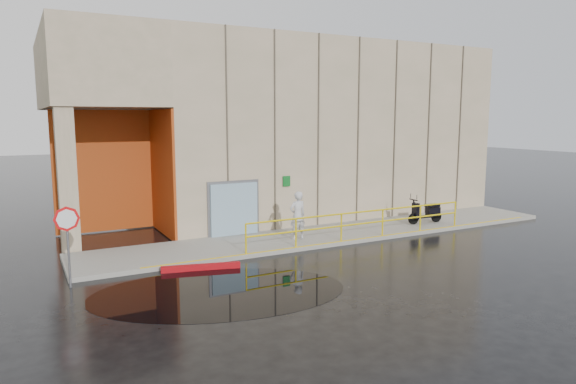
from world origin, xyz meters
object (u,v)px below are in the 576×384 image
Objects in this scene: stop_sign at (67,228)px; red_curb at (201,267)px; person at (298,216)px; scooter at (426,206)px.

stop_sign is 4.02m from red_curb.
person is 8.10m from stop_sign.
scooter is at bearing 23.08° from stop_sign.
person is 4.63m from red_curb.
red_curb is (3.70, -0.09, -1.59)m from stop_sign.
person is 0.75× the size of red_curb.
person is at bearing 20.18° from red_curb.
stop_sign reaches higher than red_curb.
scooter is (6.30, 0.05, -0.16)m from person.
stop_sign is at bearing 7.15° from person.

